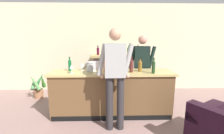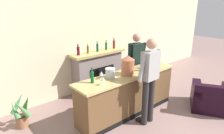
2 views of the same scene
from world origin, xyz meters
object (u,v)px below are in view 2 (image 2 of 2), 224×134
(fireplace_stone, at_px, (98,71))
(wine_bottle_chardonnay_pale, at_px, (143,65))
(armchair_black, at_px, (212,99))
(wine_bottle_merlot_tall, at_px, (146,63))
(person_customer, at_px, (149,78))
(wine_bottle_rose_blush, at_px, (159,63))
(potted_plant_corner, at_px, (21,112))
(ice_bucket_steel, at_px, (110,73))
(person_bartender, at_px, (136,63))
(copper_dispenser, at_px, (128,65))
(wine_bottle_port_short, at_px, (92,76))
(wine_glass_mid_counter, at_px, (101,74))
(wine_glass_front_left, at_px, (103,79))

(fireplace_stone, distance_m, wine_bottle_chardonnay_pale, 1.66)
(armchair_black, height_order, wine_bottle_merlot_tall, wine_bottle_merlot_tall)
(person_customer, relative_size, wine_bottle_rose_blush, 5.77)
(potted_plant_corner, distance_m, wine_bottle_chardonnay_pale, 2.83)
(ice_bucket_steel, xyz_separation_m, wine_bottle_merlot_tall, (1.05, -0.10, 0.03))
(armchair_black, distance_m, wine_bottle_chardonnay_pale, 1.91)
(fireplace_stone, bearing_deg, armchair_black, -61.91)
(potted_plant_corner, height_order, person_bartender, person_bartender)
(copper_dispenser, bearing_deg, potted_plant_corner, 153.12)
(wine_bottle_port_short, height_order, wine_bottle_chardonnay_pale, wine_bottle_chardonnay_pale)
(person_customer, relative_size, wine_bottle_chardonnay_pale, 5.43)
(person_customer, distance_m, wine_bottle_chardonnay_pale, 0.62)
(fireplace_stone, height_order, person_bartender, person_bartender)
(person_bartender, distance_m, wine_glass_mid_counter, 1.45)
(wine_bottle_merlot_tall, xyz_separation_m, wine_glass_front_left, (-1.43, -0.13, -0.01))
(wine_bottle_merlot_tall, relative_size, wine_glass_mid_counter, 1.65)
(wine_bottle_chardonnay_pale, height_order, wine_bottle_merlot_tall, wine_bottle_chardonnay_pale)
(potted_plant_corner, height_order, wine_glass_front_left, wine_glass_front_left)
(wine_bottle_rose_blush, bearing_deg, armchair_black, -50.42)
(copper_dispenser, bearing_deg, ice_bucket_steel, 164.94)
(ice_bucket_steel, relative_size, wine_bottle_port_short, 0.70)
(armchair_black, relative_size, wine_bottle_rose_blush, 3.85)
(potted_plant_corner, bearing_deg, copper_dispenser, -26.88)
(ice_bucket_steel, distance_m, wine_glass_front_left, 0.45)
(wine_bottle_merlot_tall, bearing_deg, wine_glass_mid_counter, 173.74)
(potted_plant_corner, bearing_deg, wine_glass_front_left, -42.70)
(person_customer, distance_m, wine_bottle_port_short, 1.16)
(wine_bottle_rose_blush, bearing_deg, ice_bucket_steel, 167.15)
(ice_bucket_steel, bearing_deg, potted_plant_corner, 150.46)
(copper_dispenser, relative_size, wine_glass_mid_counter, 2.50)
(ice_bucket_steel, bearing_deg, copper_dispenser, -15.06)
(copper_dispenser, distance_m, wine_glass_mid_counter, 0.64)
(person_bartender, bearing_deg, wine_bottle_chardonnay_pale, -122.05)
(armchair_black, relative_size, wine_glass_front_left, 7.10)
(wine_glass_front_left, bearing_deg, copper_dispenser, 8.82)
(wine_glass_front_left, bearing_deg, wine_glass_mid_counter, 57.78)
(potted_plant_corner, height_order, wine_glass_mid_counter, wine_glass_mid_counter)
(wine_bottle_rose_blush, xyz_separation_m, wine_glass_mid_counter, (-1.49, 0.33, -0.02))
(potted_plant_corner, distance_m, wine_bottle_merlot_tall, 2.98)
(wine_bottle_port_short, bearing_deg, wine_bottle_rose_blush, -9.45)
(fireplace_stone, distance_m, copper_dispenser, 1.64)
(potted_plant_corner, xyz_separation_m, wine_glass_mid_counter, (1.43, -0.89, 0.76))
(person_customer, bearing_deg, wine_bottle_chardonnay_pale, 53.44)
(ice_bucket_steel, bearing_deg, wine_bottle_rose_blush, -12.85)
(copper_dispenser, xyz_separation_m, ice_bucket_steel, (-0.41, 0.11, -0.11))
(person_bartender, bearing_deg, fireplace_stone, 117.10)
(person_customer, distance_m, wine_glass_front_left, 0.97)
(potted_plant_corner, height_order, wine_bottle_chardonnay_pale, wine_bottle_chardonnay_pale)
(person_bartender, bearing_deg, armchair_black, -61.32)
(potted_plant_corner, xyz_separation_m, wine_bottle_port_short, (1.17, -0.93, 0.77))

